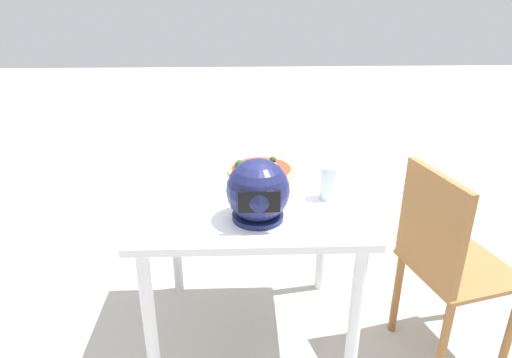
{
  "coord_description": "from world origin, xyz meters",
  "views": [
    {
      "loc": [
        0.04,
        1.72,
        1.59
      ],
      "look_at": [
        -0.03,
        -0.09,
        0.78
      ],
      "focal_mm": 32.45,
      "sensor_mm": 36.0,
      "label": 1
    }
  ],
  "objects_px": {
    "dining_table": "(250,216)",
    "chair_side": "(445,258)",
    "pizza": "(260,170)",
    "drinking_glass": "(328,182)",
    "motorcycle_helmet": "(258,192)"
  },
  "relations": [
    {
      "from": "dining_table",
      "to": "chair_side",
      "type": "bearing_deg",
      "value": 171.03
    },
    {
      "from": "dining_table",
      "to": "drinking_glass",
      "type": "height_order",
      "value": "drinking_glass"
    },
    {
      "from": "pizza",
      "to": "drinking_glass",
      "type": "xyz_separation_m",
      "value": [
        -0.26,
        0.25,
        0.05
      ]
    },
    {
      "from": "chair_side",
      "to": "drinking_glass",
      "type": "bearing_deg",
      "value": -7.65
    },
    {
      "from": "motorcycle_helmet",
      "to": "chair_side",
      "type": "bearing_deg",
      "value": -173.13
    },
    {
      "from": "chair_side",
      "to": "motorcycle_helmet",
      "type": "bearing_deg",
      "value": 6.87
    },
    {
      "from": "dining_table",
      "to": "motorcycle_helmet",
      "type": "bearing_deg",
      "value": 95.93
    },
    {
      "from": "dining_table",
      "to": "drinking_glass",
      "type": "bearing_deg",
      "value": 168.92
    },
    {
      "from": "dining_table",
      "to": "drinking_glass",
      "type": "xyz_separation_m",
      "value": [
        -0.31,
        0.06,
        0.18
      ]
    },
    {
      "from": "motorcycle_helmet",
      "to": "drinking_glass",
      "type": "distance_m",
      "value": 0.33
    },
    {
      "from": "pizza",
      "to": "chair_side",
      "type": "xyz_separation_m",
      "value": [
        -0.76,
        0.32,
        -0.28
      ]
    },
    {
      "from": "motorcycle_helmet",
      "to": "pizza",
      "type": "bearing_deg",
      "value": -93.75
    },
    {
      "from": "pizza",
      "to": "motorcycle_helmet",
      "type": "relative_size",
      "value": 1.3
    },
    {
      "from": "dining_table",
      "to": "drinking_glass",
      "type": "distance_m",
      "value": 0.36
    },
    {
      "from": "dining_table",
      "to": "chair_side",
      "type": "xyz_separation_m",
      "value": [
        -0.81,
        0.13,
        -0.15
      ]
    }
  ]
}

